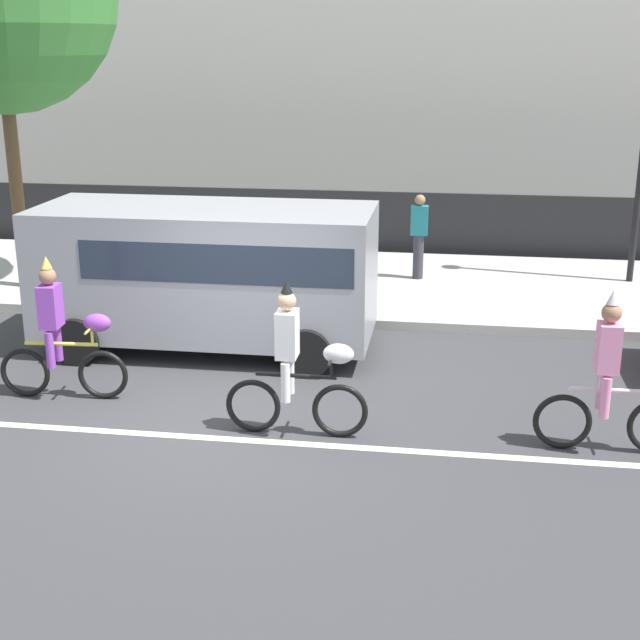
{
  "coord_description": "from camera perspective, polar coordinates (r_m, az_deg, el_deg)",
  "views": [
    {
      "loc": [
        2.69,
        -9.88,
        4.5
      ],
      "look_at": [
        1.01,
        1.2,
        1.0
      ],
      "focal_mm": 50.0,
      "sensor_mm": 36.0,
      "label": 1
    }
  ],
  "objects": [
    {
      "name": "fence_line",
      "position": [
        19.84,
        0.65,
        6.3
      ],
      "size": [
        40.0,
        0.08,
        1.4
      ],
      "primitive_type": "cube",
      "color": "black",
      "rests_on": "ground"
    },
    {
      "name": "parade_cyclist_purple",
      "position": [
        12.04,
        -16.21,
        -1.06
      ],
      "size": [
        1.72,
        0.5,
        1.92
      ],
      "color": "black",
      "rests_on": "ground"
    },
    {
      "name": "parade_cyclist_zebra",
      "position": [
        10.47,
        -1.48,
        -3.12
      ],
      "size": [
        1.72,
        0.5,
        1.92
      ],
      "color": "black",
      "rests_on": "ground"
    },
    {
      "name": "parade_cyclist_pink",
      "position": [
        10.57,
        18.36,
        -3.84
      ],
      "size": [
        1.72,
        0.5,
        1.92
      ],
      "color": "black",
      "rests_on": "ground"
    },
    {
      "name": "ground_plane",
      "position": [
        11.19,
        -6.11,
        -6.48
      ],
      "size": [
        80.0,
        80.0,
        0.0
      ],
      "primitive_type": "plane",
      "color": "#38383A"
    },
    {
      "name": "sidewalk_curb",
      "position": [
        17.18,
        -0.7,
        2.42
      ],
      "size": [
        60.0,
        5.0,
        0.15
      ],
      "primitive_type": "cube",
      "color": "#ADAAA3",
      "rests_on": "ground"
    },
    {
      "name": "road_centre_line",
      "position": [
        10.75,
        -6.78,
        -7.52
      ],
      "size": [
        36.0,
        0.14,
        0.01
      ],
      "primitive_type": "cube",
      "color": "beige",
      "rests_on": "ground"
    },
    {
      "name": "pedestrian_onlooker",
      "position": [
        17.11,
        6.35,
        5.47
      ],
      "size": [
        0.32,
        0.2,
        1.62
      ],
      "color": "#33333D",
      "rests_on": "sidewalk_curb"
    },
    {
      "name": "building_backdrop",
      "position": [
        28.06,
        2.58,
        15.23
      ],
      "size": [
        28.0,
        8.0,
        6.95
      ],
      "primitive_type": "cube",
      "color": "beige",
      "rests_on": "ground"
    },
    {
      "name": "parked_van_grey",
      "position": [
        13.47,
        -7.0,
        3.37
      ],
      "size": [
        5.0,
        2.22,
        2.18
      ],
      "color": "#99999E",
      "rests_on": "ground"
    }
  ]
}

